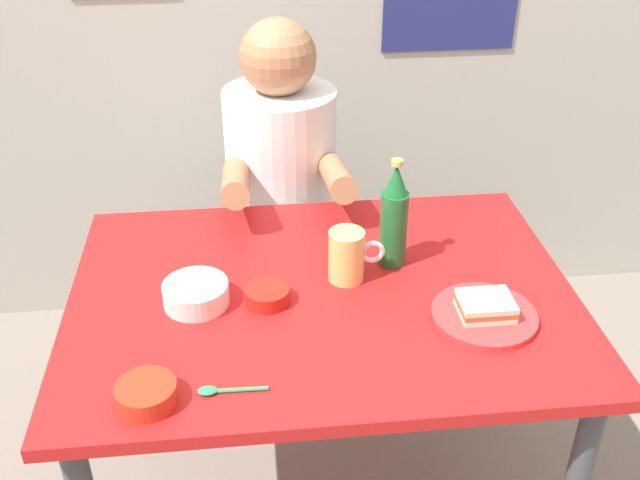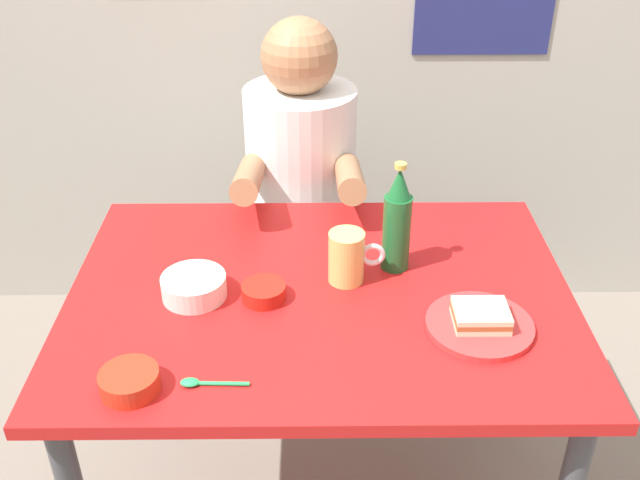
{
  "view_description": "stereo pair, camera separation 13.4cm",
  "coord_description": "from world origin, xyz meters",
  "px_view_note": "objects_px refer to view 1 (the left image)",
  "views": [
    {
      "loc": [
        -0.15,
        -1.29,
        1.67
      ],
      "look_at": [
        0.0,
        0.05,
        0.84
      ],
      "focal_mm": 40.89,
      "sensor_mm": 36.0,
      "label": 1
    },
    {
      "loc": [
        -0.01,
        -1.3,
        1.67
      ],
      "look_at": [
        0.0,
        0.05,
        0.84
      ],
      "focal_mm": 40.89,
      "sensor_mm": 36.0,
      "label": 2
    }
  ],
  "objects_px": {
    "stool": "(285,277)",
    "beer_mug": "(348,256)",
    "rice_bowl_white": "(196,293)",
    "beer_bottle": "(394,218)",
    "dining_table": "(322,324)",
    "person_seated": "(281,160)",
    "sandwich": "(486,306)",
    "plate_orange": "(484,315)"
  },
  "relations": [
    {
      "from": "stool",
      "to": "sandwich",
      "type": "bearing_deg",
      "value": -63.92
    },
    {
      "from": "stool",
      "to": "person_seated",
      "type": "height_order",
      "value": "person_seated"
    },
    {
      "from": "plate_orange",
      "to": "beer_bottle",
      "type": "relative_size",
      "value": 0.84
    },
    {
      "from": "sandwich",
      "to": "beer_mug",
      "type": "relative_size",
      "value": 0.87
    },
    {
      "from": "rice_bowl_white",
      "to": "beer_mug",
      "type": "bearing_deg",
      "value": 10.06
    },
    {
      "from": "dining_table",
      "to": "sandwich",
      "type": "xyz_separation_m",
      "value": [
        0.32,
        -0.13,
        0.13
      ]
    },
    {
      "from": "person_seated",
      "to": "plate_orange",
      "type": "bearing_deg",
      "value": -63.59
    },
    {
      "from": "dining_table",
      "to": "plate_orange",
      "type": "bearing_deg",
      "value": -22.44
    },
    {
      "from": "dining_table",
      "to": "sandwich",
      "type": "height_order",
      "value": "sandwich"
    },
    {
      "from": "person_seated",
      "to": "sandwich",
      "type": "relative_size",
      "value": 6.54
    },
    {
      "from": "person_seated",
      "to": "beer_mug",
      "type": "distance_m",
      "value": 0.59
    },
    {
      "from": "stool",
      "to": "rice_bowl_white",
      "type": "bearing_deg",
      "value": -108.91
    },
    {
      "from": "sandwich",
      "to": "stool",
      "type": "bearing_deg",
      "value": 116.08
    },
    {
      "from": "sandwich",
      "to": "beer_bottle",
      "type": "height_order",
      "value": "beer_bottle"
    },
    {
      "from": "beer_bottle",
      "to": "rice_bowl_white",
      "type": "bearing_deg",
      "value": -165.82
    },
    {
      "from": "plate_orange",
      "to": "sandwich",
      "type": "bearing_deg",
      "value": 153.43
    },
    {
      "from": "stool",
      "to": "beer_mug",
      "type": "height_order",
      "value": "beer_mug"
    },
    {
      "from": "person_seated",
      "to": "rice_bowl_white",
      "type": "bearing_deg",
      "value": -109.22
    },
    {
      "from": "sandwich",
      "to": "beer_mug",
      "type": "height_order",
      "value": "beer_mug"
    },
    {
      "from": "dining_table",
      "to": "rice_bowl_white",
      "type": "xyz_separation_m",
      "value": [
        -0.27,
        -0.02,
        0.12
      ]
    },
    {
      "from": "person_seated",
      "to": "beer_mug",
      "type": "height_order",
      "value": "person_seated"
    },
    {
      "from": "rice_bowl_white",
      "to": "beer_bottle",
      "type": "bearing_deg",
      "value": 14.18
    },
    {
      "from": "person_seated",
      "to": "beer_bottle",
      "type": "xyz_separation_m",
      "value": [
        0.22,
        -0.52,
        0.09
      ]
    },
    {
      "from": "sandwich",
      "to": "beer_mug",
      "type": "xyz_separation_m",
      "value": [
        -0.26,
        0.18,
        0.03
      ]
    },
    {
      "from": "dining_table",
      "to": "beer_bottle",
      "type": "height_order",
      "value": "beer_bottle"
    },
    {
      "from": "plate_orange",
      "to": "sandwich",
      "type": "xyz_separation_m",
      "value": [
        -0.0,
        0.0,
        0.02
      ]
    },
    {
      "from": "stool",
      "to": "rice_bowl_white",
      "type": "height_order",
      "value": "rice_bowl_white"
    },
    {
      "from": "dining_table",
      "to": "plate_orange",
      "type": "xyz_separation_m",
      "value": [
        0.32,
        -0.13,
        0.1
      ]
    },
    {
      "from": "rice_bowl_white",
      "to": "stool",
      "type": "bearing_deg",
      "value": 71.09
    },
    {
      "from": "person_seated",
      "to": "sandwich",
      "type": "xyz_separation_m",
      "value": [
        0.37,
        -0.75,
        0.01
      ]
    },
    {
      "from": "dining_table",
      "to": "sandwich",
      "type": "distance_m",
      "value": 0.37
    },
    {
      "from": "plate_orange",
      "to": "beer_mug",
      "type": "relative_size",
      "value": 1.75
    },
    {
      "from": "stool",
      "to": "beer_mug",
      "type": "bearing_deg",
      "value": -79.29
    },
    {
      "from": "person_seated",
      "to": "plate_orange",
      "type": "xyz_separation_m",
      "value": [
        0.37,
        -0.75,
        -0.02
      ]
    },
    {
      "from": "plate_orange",
      "to": "beer_mug",
      "type": "bearing_deg",
      "value": 146.19
    },
    {
      "from": "dining_table",
      "to": "beer_bottle",
      "type": "distance_m",
      "value": 0.29
    },
    {
      "from": "beer_bottle",
      "to": "sandwich",
      "type": "bearing_deg",
      "value": -56.55
    },
    {
      "from": "beer_mug",
      "to": "beer_bottle",
      "type": "xyz_separation_m",
      "value": [
        0.11,
        0.05,
        0.06
      ]
    },
    {
      "from": "sandwich",
      "to": "beer_bottle",
      "type": "relative_size",
      "value": 0.42
    },
    {
      "from": "person_seated",
      "to": "plate_orange",
      "type": "height_order",
      "value": "person_seated"
    },
    {
      "from": "stool",
      "to": "dining_table",
      "type": "bearing_deg",
      "value": -85.41
    },
    {
      "from": "stool",
      "to": "plate_orange",
      "type": "xyz_separation_m",
      "value": [
        0.37,
        -0.76,
        0.4
      ]
    }
  ]
}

